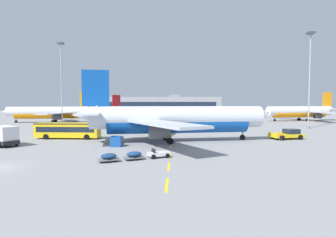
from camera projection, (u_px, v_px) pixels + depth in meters
The scene contains 16 objects.
ground at pixel (263, 131), 66.59m from camera, with size 400.00×400.00×0.00m, color gray.
apron_paint_markings at pixel (173, 131), 65.37m from camera, with size 8.00×96.02×0.01m.
airliner_foreground at pixel (175, 119), 47.45m from camera, with size 34.68×34.00×12.20m.
pushback_tug at pixel (287, 134), 51.10m from camera, with size 6.53×4.35×2.08m.
airliner_mid_left at pixel (139, 112), 115.90m from camera, with size 24.09×24.53×10.14m.
airliner_far_center at pixel (301, 112), 105.64m from camera, with size 31.34×30.48×11.14m.
airliner_far_right at pixel (50, 112), 96.96m from camera, with size 31.33×30.62×11.06m.
apron_shuttle_bus at pixel (68, 129), 51.67m from camera, with size 12.08×3.20×3.00m.
catering_truck at pixel (222, 124), 68.87m from camera, with size 5.18×7.35×3.14m.
fuel_service_truck at pixel (2, 135), 42.82m from camera, with size 7.11×5.98×3.14m.
baggage_train at pixel (134, 155), 32.28m from camera, with size 8.40×5.01×1.14m.
ground_crew_worker at pixel (281, 135), 49.05m from camera, with size 0.71×0.32×1.79m.
uld_cargo_container at pixel (116, 141), 42.19m from camera, with size 1.65×1.61×1.60m.
apron_light_mast_near at pixel (61, 74), 90.03m from camera, with size 1.80×1.80×26.75m.
apron_light_mast_far at pixel (310, 69), 72.03m from camera, with size 1.80×1.80×25.47m.
terminal_satellite at pixel (156, 106), 167.68m from camera, with size 77.14×21.43×12.20m.
Camera 1 is at (18.73, -26.96, 6.61)m, focal length 29.17 mm.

